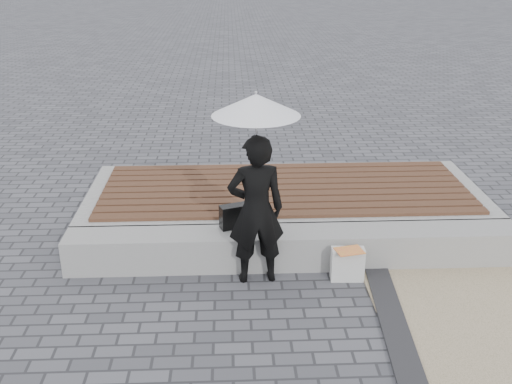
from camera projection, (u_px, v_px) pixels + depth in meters
ground at (312, 352)px, 5.30m from camera, size 80.00×80.00×0.00m
seating_ledge at (294, 247)px, 6.71m from camera, size 5.00×0.45×0.40m
timber_platform at (285, 204)px, 7.82m from camera, size 5.00×2.00×0.40m
timber_decking at (285, 188)px, 7.73m from camera, size 4.60×1.80×0.04m
woman at (256, 210)px, 6.16m from camera, size 0.62×0.45×1.60m
parasol at (256, 105)px, 5.75m from camera, size 0.86×0.86×1.10m
handbag at (237, 216)px, 6.68m from camera, size 0.40×0.25×0.27m
canvas_tote at (347, 264)px, 6.39m from camera, size 0.35×0.16×0.36m
magazine at (349, 251)px, 6.27m from camera, size 0.32×0.26×0.01m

